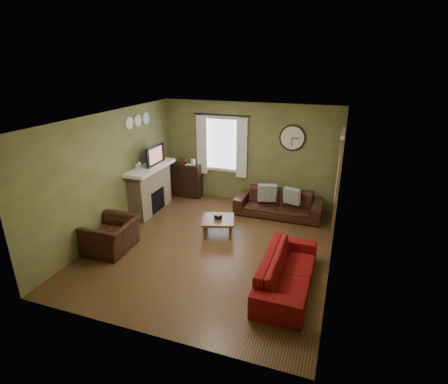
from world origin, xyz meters
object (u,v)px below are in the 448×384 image
(armchair, at_px, (112,235))
(bookshelf, at_px, (187,180))
(sofa_red, at_px, (287,271))
(coffee_table, at_px, (218,226))
(sofa_brown, at_px, (278,204))

(armchair, bearing_deg, bookshelf, 174.38)
(sofa_red, bearing_deg, armchair, 88.99)
(armchair, relative_size, coffee_table, 1.46)
(bookshelf, distance_m, armchair, 3.18)
(sofa_red, height_order, armchair, armchair)
(bookshelf, distance_m, sofa_red, 4.64)
(coffee_table, bearing_deg, sofa_brown, 53.35)
(sofa_brown, xyz_separation_m, sofa_red, (0.69, -2.80, -0.01))
(sofa_brown, height_order, sofa_red, sofa_brown)
(sofa_red, xyz_separation_m, armchair, (-3.48, 0.06, 0.02))
(bookshelf, height_order, sofa_brown, bookshelf)
(bookshelf, bearing_deg, sofa_brown, -9.57)
(coffee_table, bearing_deg, armchair, -142.58)
(sofa_brown, bearing_deg, sofa_red, -76.06)
(sofa_brown, distance_m, armchair, 3.90)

